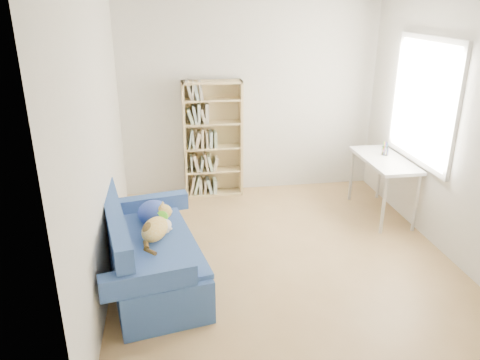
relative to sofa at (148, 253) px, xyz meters
name	(u,v)px	position (x,y,z in m)	size (l,w,h in m)	color
ground	(282,258)	(1.38, 0.22, -0.31)	(4.00, 4.00, 0.00)	#997445
room_shell	(297,105)	(1.48, 0.25, 1.33)	(3.54, 4.04, 2.62)	silver
sofa	(148,253)	(0.00, 0.00, 0.00)	(1.07, 1.77, 0.81)	navy
bookshelf	(213,144)	(0.84, 2.08, 0.42)	(0.79, 0.25, 1.58)	tan
desk	(384,165)	(2.86, 1.08, 0.36)	(0.50, 1.10, 0.75)	silver
pen_cup	(385,150)	(2.92, 1.22, 0.50)	(0.09, 0.09, 0.17)	white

